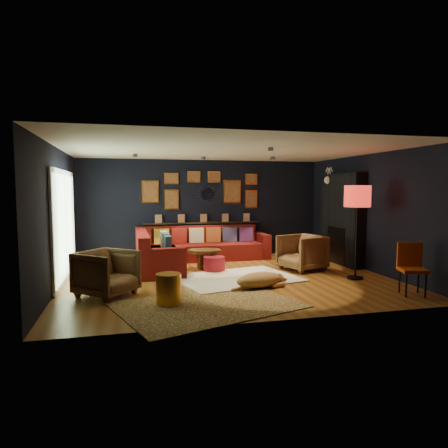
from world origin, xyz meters
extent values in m
plane|color=#955F2B|center=(0.00, 0.00, 0.00)|extent=(6.50, 6.50, 0.00)
plane|color=black|center=(0.00, 2.75, 1.30)|extent=(6.50, 0.00, 6.50)
plane|color=black|center=(0.00, -2.75, 1.30)|extent=(6.50, 0.00, 6.50)
plane|color=black|center=(-3.25, 0.00, 1.30)|extent=(0.00, 5.50, 5.50)
plane|color=black|center=(3.25, 0.00, 1.30)|extent=(0.00, 5.50, 5.50)
plane|color=silver|center=(0.00, 0.00, 2.60)|extent=(6.50, 6.50, 0.00)
cube|color=maroon|center=(-0.20, 2.25, 0.21)|extent=(3.20, 0.95, 0.42)
cube|color=maroon|center=(-0.20, 2.60, 0.63)|extent=(3.20, 0.24, 0.46)
cube|color=maroon|center=(1.50, 2.25, 0.32)|extent=(0.22, 0.95, 0.64)
cube|color=maroon|center=(-1.32, 1.15, 0.21)|extent=(0.95, 2.20, 0.42)
cube|color=maroon|center=(-1.68, 1.15, 0.63)|extent=(0.24, 2.20, 0.46)
cube|color=maroon|center=(-1.32, 0.15, 0.32)|extent=(0.95, 0.22, 0.64)
cube|color=maroon|center=(-1.60, 2.40, 0.62)|extent=(0.38, 0.14, 0.38)
cube|color=yellow|center=(-1.15, 2.40, 0.62)|extent=(0.38, 0.14, 0.38)
cube|color=maroon|center=(-0.70, 2.40, 0.62)|extent=(0.38, 0.14, 0.38)
cube|color=beige|center=(-0.25, 2.40, 0.62)|extent=(0.38, 0.14, 0.38)
cube|color=#A85424|center=(0.20, 2.40, 0.62)|extent=(0.38, 0.14, 0.38)
cube|color=#343456|center=(0.65, 2.40, 0.62)|extent=(0.38, 0.14, 0.38)
cube|color=#502659|center=(1.10, 2.40, 0.62)|extent=(0.38, 0.14, 0.38)
cube|color=tan|center=(-1.15, 1.85, 0.62)|extent=(0.14, 0.38, 0.38)
cube|color=#164959|center=(-1.15, 1.35, 0.62)|extent=(0.14, 0.38, 0.38)
cube|color=#213B4E|center=(-1.15, 0.85, 0.62)|extent=(0.14, 0.38, 0.38)
cube|color=black|center=(0.00, 2.68, 0.92)|extent=(3.20, 0.12, 0.04)
cube|color=#C6862E|center=(-1.40, 2.72, 1.75)|extent=(0.45, 0.03, 0.60)
cube|color=#9C6431|center=(-1.40, 2.70, 1.75)|extent=(0.38, 0.01, 0.51)
cube|color=#C6862E|center=(-0.85, 2.72, 1.55)|extent=(0.40, 0.03, 0.55)
cube|color=#9C6431|center=(-0.85, 2.70, 1.55)|extent=(0.34, 0.01, 0.47)
cube|color=#C6862E|center=(-0.85, 2.72, 2.10)|extent=(0.38, 0.03, 0.30)
cube|color=#9C6431|center=(-0.85, 2.70, 2.10)|extent=(0.32, 0.01, 0.25)
cube|color=#C6862E|center=(0.80, 2.72, 1.75)|extent=(0.50, 0.03, 0.65)
cube|color=#9C6431|center=(0.80, 2.70, 1.75)|extent=(0.42, 0.01, 0.55)
cube|color=#C6862E|center=(1.35, 2.72, 1.55)|extent=(0.35, 0.03, 0.50)
cube|color=#9C6431|center=(1.35, 2.70, 1.55)|extent=(0.30, 0.01, 0.42)
cube|color=#C6862E|center=(1.35, 2.72, 2.10)|extent=(0.35, 0.03, 0.30)
cube|color=#9C6431|center=(1.35, 2.70, 2.10)|extent=(0.30, 0.01, 0.25)
cube|color=#C6862E|center=(-0.25, 2.72, 2.15)|extent=(0.35, 0.03, 0.30)
cube|color=#9C6431|center=(-0.25, 2.70, 2.15)|extent=(0.30, 0.01, 0.25)
cube|color=#C6862E|center=(0.30, 2.72, 2.15)|extent=(0.35, 0.03, 0.30)
cube|color=#9C6431|center=(0.30, 2.70, 2.15)|extent=(0.30, 0.01, 0.25)
cylinder|color=silver|center=(0.10, 2.72, 1.70)|extent=(0.28, 0.03, 0.28)
cone|color=#C6862E|center=(0.32, 2.72, 1.70)|extent=(0.03, 0.16, 0.03)
cone|color=#C6862E|center=(0.30, 2.72, 1.78)|extent=(0.04, 0.16, 0.04)
cone|color=#C6862E|center=(0.26, 2.72, 1.86)|extent=(0.04, 0.16, 0.04)
cone|color=#C6862E|center=(0.18, 2.72, 1.90)|extent=(0.04, 0.16, 0.04)
cone|color=#C6862E|center=(0.10, 2.72, 1.92)|extent=(0.03, 0.16, 0.03)
cone|color=#C6862E|center=(0.02, 2.72, 1.90)|extent=(0.04, 0.16, 0.04)
cone|color=#C6862E|center=(-0.06, 2.72, 1.86)|extent=(0.04, 0.16, 0.04)
cone|color=#C6862E|center=(-0.10, 2.72, 1.78)|extent=(0.04, 0.16, 0.04)
cone|color=#C6862E|center=(-0.12, 2.72, 1.70)|extent=(0.03, 0.16, 0.03)
cone|color=#C6862E|center=(-0.10, 2.72, 1.62)|extent=(0.04, 0.16, 0.04)
cone|color=#C6862E|center=(-0.06, 2.72, 1.54)|extent=(0.04, 0.16, 0.04)
cone|color=#C6862E|center=(0.02, 2.72, 1.50)|extent=(0.04, 0.16, 0.04)
cone|color=#C6862E|center=(0.10, 2.72, 1.48)|extent=(0.03, 0.16, 0.03)
cone|color=#C6862E|center=(0.18, 2.72, 1.50)|extent=(0.04, 0.16, 0.04)
cone|color=#C6862E|center=(0.26, 2.72, 1.54)|extent=(0.04, 0.16, 0.04)
cone|color=#C6862E|center=(0.30, 2.72, 1.62)|extent=(0.04, 0.16, 0.04)
cube|color=black|center=(3.10, 0.90, 1.10)|extent=(0.30, 1.60, 2.20)
cube|color=black|center=(3.04, 0.90, 0.45)|extent=(0.20, 0.80, 0.90)
cone|color=white|center=(3.19, 1.40, 2.05)|extent=(0.35, 0.28, 0.28)
sphere|color=white|center=(2.97, 1.40, 2.05)|extent=(0.20, 0.20, 0.20)
cylinder|color=white|center=(2.99, 1.34, 2.22)|extent=(0.02, 0.10, 0.28)
cylinder|color=white|center=(2.99, 1.46, 2.22)|extent=(0.02, 0.10, 0.28)
cube|color=white|center=(-3.22, 0.60, 1.10)|extent=(0.04, 2.80, 2.20)
cube|color=#BADFAB|center=(-3.20, 0.60, 1.10)|extent=(0.01, 2.60, 2.00)
cube|color=white|center=(-3.19, 0.60, 1.10)|extent=(0.02, 0.06, 2.00)
cylinder|color=black|center=(-1.80, 1.20, 2.56)|extent=(0.10, 0.10, 0.06)
cylinder|color=black|center=(-0.20, 1.60, 2.56)|extent=(0.10, 0.10, 0.06)
cylinder|color=black|center=(1.40, 1.20, 2.56)|extent=(0.10, 0.10, 0.06)
cylinder|color=black|center=(0.60, -0.80, 2.56)|extent=(0.10, 0.10, 0.06)
cube|color=silver|center=(0.14, -0.14, 0.02)|extent=(2.67, 2.20, 0.03)
cube|color=tan|center=(-0.80, -1.80, 0.01)|extent=(3.18, 2.69, 0.02)
cylinder|color=#553417|center=(-0.43, 0.94, 0.19)|extent=(0.10, 0.10, 0.33)
cylinder|color=#553417|center=(-0.13, 0.94, 0.19)|extent=(0.10, 0.10, 0.33)
cylinder|color=#553417|center=(-0.28, 1.30, 0.19)|extent=(0.10, 0.10, 0.33)
cylinder|color=maroon|center=(-0.15, 0.67, 0.19)|extent=(0.47, 0.47, 0.31)
imported|color=#A26B3D|center=(-2.36, -0.84, 0.43)|extent=(1.15, 1.15, 0.87)
imported|color=#A26B3D|center=(1.81, 0.38, 0.44)|extent=(1.02, 1.06, 0.88)
cylinder|color=#C6862E|center=(-1.39, -1.62, 0.25)|extent=(0.40, 0.40, 0.50)
cylinder|color=black|center=(2.55, -2.15, 0.22)|extent=(0.03, 0.03, 0.44)
cylinder|color=black|center=(2.85, -2.25, 0.22)|extent=(0.03, 0.03, 0.44)
cylinder|color=black|center=(2.65, -1.85, 0.22)|extent=(0.03, 0.03, 0.44)
cylinder|color=black|center=(2.95, -1.95, 0.22)|extent=(0.03, 0.03, 0.44)
cube|color=#DB4E13|center=(2.75, -2.05, 0.44)|extent=(0.53, 0.53, 0.06)
cube|color=#DB4E13|center=(2.81, -1.88, 0.68)|extent=(0.41, 0.18, 0.42)
cylinder|color=black|center=(2.50, -0.69, 0.02)|extent=(0.32, 0.32, 0.04)
cylinder|color=black|center=(2.50, -0.69, 0.80)|extent=(0.04, 0.04, 1.53)
cylinder|color=red|center=(2.50, -0.69, 1.68)|extent=(0.52, 0.52, 0.43)
camera|label=1|loc=(-2.01, -7.83, 1.82)|focal=32.00mm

